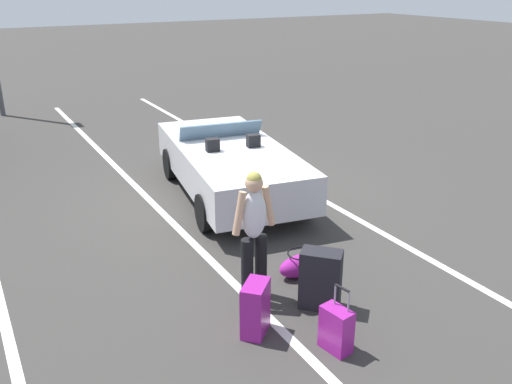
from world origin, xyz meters
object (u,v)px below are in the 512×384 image
(suitcase_large_black, at_px, (321,279))
(suitcase_small_carryon, at_px, (336,329))
(duffel_bag, at_px, (301,265))
(suitcase_medium_bright, at_px, (256,308))
(traveler_person, at_px, (254,229))
(convertible_car, at_px, (227,161))

(suitcase_large_black, bearing_deg, suitcase_small_carryon, -158.26)
(suitcase_large_black, bearing_deg, duffel_bag, 29.63)
(suitcase_large_black, relative_size, suitcase_small_carryon, 0.99)
(suitcase_small_carryon, bearing_deg, suitcase_medium_bright, -58.96)
(traveler_person, bearing_deg, suitcase_small_carryon, -174.15)
(convertible_car, distance_m, traveler_person, 3.66)
(convertible_car, relative_size, suitcase_medium_bright, 7.03)
(suitcase_medium_bright, xyz_separation_m, suitcase_small_carryon, (-0.68, -0.59, -0.06))
(convertible_car, relative_size, suitcase_large_black, 5.89)
(suitcase_small_carryon, distance_m, traveler_person, 1.51)
(suitcase_medium_bright, distance_m, traveler_person, 0.95)
(suitcase_small_carryon, xyz_separation_m, traveler_person, (1.32, 0.25, 0.68))
(suitcase_small_carryon, relative_size, duffel_bag, 1.16)
(convertible_car, height_order, suitcase_large_black, convertible_car)
(convertible_car, bearing_deg, duffel_bag, 179.79)
(suitcase_small_carryon, bearing_deg, suitcase_large_black, -123.93)
(suitcase_large_black, xyz_separation_m, traveler_person, (0.56, 0.59, 0.56))
(suitcase_medium_bright, distance_m, suitcase_small_carryon, 0.91)
(suitcase_large_black, bearing_deg, suitcase_medium_bright, 140.34)
(traveler_person, bearing_deg, suitcase_large_black, -138.69)
(suitcase_small_carryon, height_order, traveler_person, traveler_person)
(suitcase_large_black, bearing_deg, traveler_person, 91.97)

